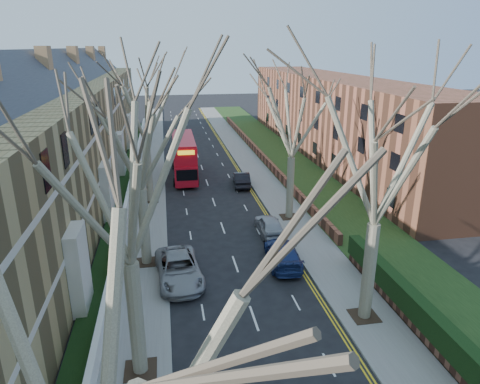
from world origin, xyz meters
TOP-DOWN VIEW (x-y plane):
  - pavement_left at (-6.00, 39.00)m, footprint 3.00×102.00m
  - pavement_right at (6.00, 39.00)m, footprint 3.00×102.00m
  - terrace_left at (-13.65, 31.00)m, footprint 9.70×78.00m
  - flats_right at (17.46, 43.00)m, footprint 13.97×54.00m
  - front_wall_left at (-7.65, 31.00)m, footprint 0.30×78.00m
  - grass_verge_right at (10.50, 39.00)m, footprint 6.00×102.00m
  - tree_left_near at (-5.70, -4.00)m, footprint 9.80×9.80m
  - tree_left_mid at (-5.70, 6.00)m, footprint 10.50×10.50m
  - tree_left_far at (-5.70, 16.00)m, footprint 10.15×10.15m
  - tree_left_dist at (-5.70, 28.00)m, footprint 10.50×10.50m
  - tree_right_mid at (5.70, 8.00)m, footprint 10.50×10.50m
  - tree_right_far at (5.70, 22.00)m, footprint 10.15×10.15m
  - double_decker_bus at (-2.17, 35.58)m, footprint 2.68×10.14m
  - car_left_far at (-3.70, 13.58)m, footprint 3.02×5.76m
  - car_right_near at (3.09, 14.54)m, footprint 2.48×5.13m
  - car_right_mid at (3.35, 19.31)m, footprint 1.68×4.16m
  - car_right_far at (3.36, 31.28)m, footprint 1.97×4.56m

SIDE VIEW (x-z plane):
  - pavement_left at x=-6.00m, z-range 0.00..0.12m
  - pavement_right at x=6.00m, z-range 0.00..0.12m
  - grass_verge_right at x=10.50m, z-range 0.12..0.18m
  - front_wall_left at x=-7.65m, z-range 0.12..1.12m
  - car_right_mid at x=3.35m, z-range 0.00..1.42m
  - car_right_near at x=3.09m, z-range 0.00..1.44m
  - car_right_far at x=3.36m, z-range 0.00..1.46m
  - car_left_far at x=-3.70m, z-range 0.00..1.55m
  - double_decker_bus at x=-2.17m, z-range -0.04..4.22m
  - flats_right at x=17.46m, z-range -0.02..9.98m
  - terrace_left at x=-13.65m, z-range -1.27..12.33m
  - tree_left_near at x=-5.70m, z-range 2.06..15.79m
  - tree_left_far at x=-5.70m, z-range 2.13..16.35m
  - tree_right_far at x=5.70m, z-range 2.13..16.35m
  - tree_left_mid at x=-5.70m, z-range 2.20..16.91m
  - tree_right_mid at x=5.70m, z-range 2.20..16.91m
  - tree_left_dist at x=-5.70m, z-range 2.20..16.91m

